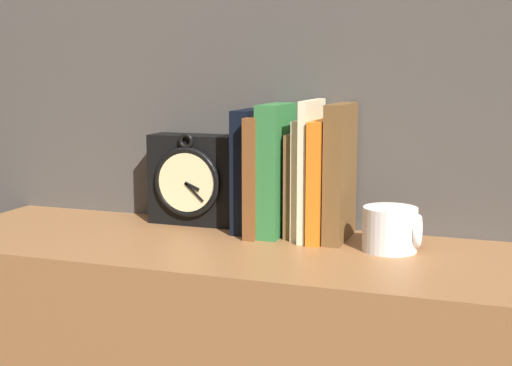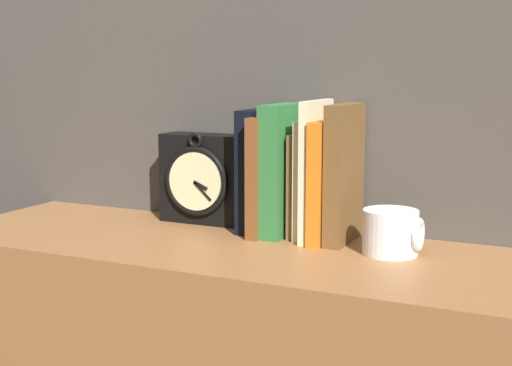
% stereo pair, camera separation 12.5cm
% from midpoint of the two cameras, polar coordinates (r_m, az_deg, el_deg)
% --- Properties ---
extents(wall_back, '(6.00, 0.05, 2.60)m').
position_cam_midpoint_polar(wall_back, '(1.44, 0.40, 14.18)').
color(wall_back, '#47423D').
rests_on(wall_back, ground_plane).
extents(clock, '(0.18, 0.08, 0.19)m').
position_cam_midpoint_polar(clock, '(1.46, -7.44, 0.25)').
color(clock, black).
rests_on(clock, bookshelf).
extents(book_slot0_black, '(0.04, 0.12, 0.24)m').
position_cam_midpoint_polar(book_slot0_black, '(1.39, -3.15, 0.98)').
color(book_slot0_black, black).
rests_on(book_slot0_black, bookshelf).
extents(book_slot1_brown, '(0.02, 0.15, 0.23)m').
position_cam_midpoint_polar(book_slot1_brown, '(1.36, -2.23, 0.62)').
color(book_slot1_brown, brown).
rests_on(book_slot1_brown, bookshelf).
extents(book_slot2_green, '(0.04, 0.14, 0.25)m').
position_cam_midpoint_polar(book_slot2_green, '(1.35, -0.87, 1.06)').
color(book_slot2_green, '#2D6E36').
rests_on(book_slot2_green, bookshelf).
extents(book_slot3_brown, '(0.01, 0.11, 0.20)m').
position_cam_midpoint_polar(book_slot3_brown, '(1.36, 0.53, -0.08)').
color(book_slot3_brown, brown).
rests_on(book_slot3_brown, bookshelf).
extents(book_slot4_cream, '(0.01, 0.13, 0.22)m').
position_cam_midpoint_polar(book_slot4_cream, '(1.34, 1.17, 0.39)').
color(book_slot4_cream, beige).
rests_on(book_slot4_cream, bookshelf).
extents(book_slot5_cream, '(0.01, 0.14, 0.26)m').
position_cam_midpoint_polar(book_slot5_cream, '(1.33, 1.78, 1.08)').
color(book_slot5_cream, beige).
rests_on(book_slot5_cream, bookshelf).
extents(book_slot6_orange, '(0.02, 0.15, 0.22)m').
position_cam_midpoint_polar(book_slot6_orange, '(1.32, 2.68, 0.25)').
color(book_slot6_orange, orange).
rests_on(book_slot6_orange, bookshelf).
extents(book_slot7_brown, '(0.03, 0.14, 0.25)m').
position_cam_midpoint_polar(book_slot7_brown, '(1.31, 4.07, 0.85)').
color(book_slot7_brown, brown).
rests_on(book_slot7_brown, bookshelf).
extents(mug, '(0.10, 0.10, 0.08)m').
position_cam_midpoint_polar(mug, '(1.25, 7.99, -3.71)').
color(mug, white).
rests_on(mug, bookshelf).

